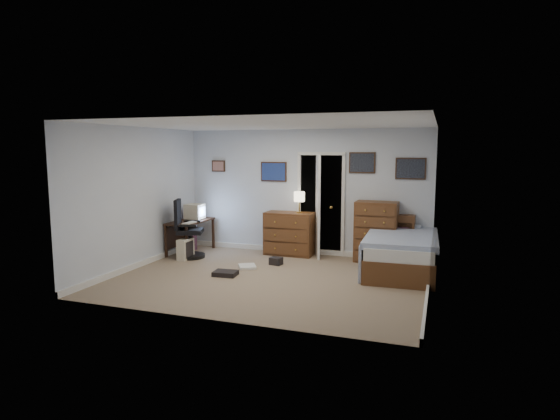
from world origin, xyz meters
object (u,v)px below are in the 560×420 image
(computer_desk, at_px, (187,228))
(tall_dresser, at_px, (376,232))
(low_dresser, at_px, (290,233))
(office_chair, at_px, (187,235))
(bed, at_px, (401,252))

(computer_desk, xyz_separation_m, tall_dresser, (3.76, 0.48, 0.06))
(low_dresser, bearing_deg, office_chair, -151.27)
(computer_desk, height_order, low_dresser, low_dresser)
(office_chair, xyz_separation_m, tall_dresser, (3.52, 0.89, 0.13))
(tall_dresser, bearing_deg, office_chair, -164.76)
(office_chair, bearing_deg, low_dresser, 6.36)
(office_chair, relative_size, tall_dresser, 1.01)
(office_chair, xyz_separation_m, low_dresser, (1.81, 0.92, -0.01))
(low_dresser, height_order, bed, low_dresser)
(computer_desk, relative_size, office_chair, 1.01)
(bed, bearing_deg, office_chair, -176.94)
(office_chair, relative_size, low_dresser, 1.19)
(tall_dresser, distance_m, bed, 0.77)
(tall_dresser, relative_size, bed, 0.51)
(tall_dresser, xyz_separation_m, bed, (0.50, -0.54, -0.23))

